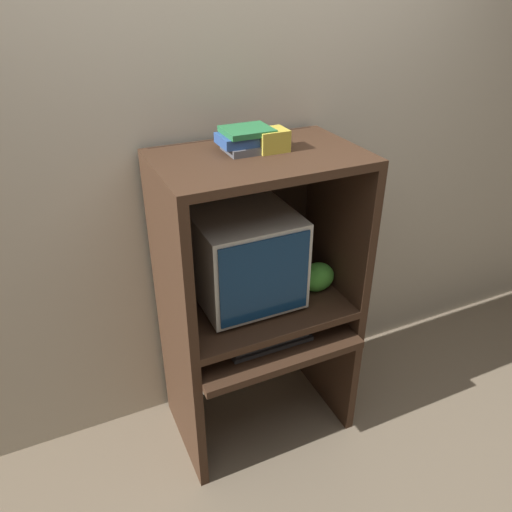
{
  "coord_description": "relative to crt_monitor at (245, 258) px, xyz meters",
  "views": [
    {
      "loc": [
        -0.8,
        -1.43,
        2.07
      ],
      "look_at": [
        -0.01,
        0.27,
        0.99
      ],
      "focal_mm": 35.0,
      "sensor_mm": 36.0,
      "label": 1
    }
  ],
  "objects": [
    {
      "name": "snack_bag",
      "position": [
        0.34,
        -0.06,
        -0.15
      ],
      "size": [
        0.17,
        0.13,
        0.14
      ],
      "color": "green",
      "rests_on": "desk_monitor_shelf"
    },
    {
      "name": "mouse",
      "position": [
        0.28,
        -0.16,
        -0.33
      ],
      "size": [
        0.07,
        0.05,
        0.03
      ],
      "color": "#B7B7B7",
      "rests_on": "desk_base"
    },
    {
      "name": "storage_box",
      "position": [
        0.11,
        -0.01,
        0.52
      ],
      "size": [
        0.12,
        0.1,
        0.09
      ],
      "color": "gold",
      "rests_on": "hutch_upper"
    },
    {
      "name": "book_stack",
      "position": [
        0.02,
        0.03,
        0.52
      ],
      "size": [
        0.22,
        0.16,
        0.09
      ],
      "color": "#4C4C51",
      "rests_on": "hutch_upper"
    },
    {
      "name": "keyboard",
      "position": [
        0.03,
        -0.18,
        -0.34
      ],
      "size": [
        0.38,
        0.14,
        0.03
      ],
      "color": "#2D2D30",
      "rests_on": "desk_base"
    },
    {
      "name": "hutch_upper",
      "position": [
        0.05,
        -0.01,
        0.22
      ],
      "size": [
        0.83,
        0.54,
        0.7
      ],
      "color": "#382316",
      "rests_on": "desk_monitor_shelf"
    },
    {
      "name": "crt_monitor",
      "position": [
        0.0,
        0.0,
        0.0
      ],
      "size": [
        0.44,
        0.41,
        0.43
      ],
      "color": "beige",
      "rests_on": "desk_monitor_shelf"
    },
    {
      "name": "desk_monitor_shelf",
      "position": [
        0.05,
        -0.04,
        -0.25
      ],
      "size": [
        0.83,
        0.54,
        0.13
      ],
      "color": "#382316",
      "rests_on": "desk_base"
    },
    {
      "name": "ground_plane",
      "position": [
        0.05,
        -0.31,
        -0.97
      ],
      "size": [
        12.0,
        12.0,
        0.0
      ],
      "primitive_type": "plane",
      "color": "#756651"
    },
    {
      "name": "wall_back",
      "position": [
        0.05,
        0.29,
        0.33
      ],
      "size": [
        6.0,
        0.06,
        2.6
      ],
      "color": "#B2A893",
      "rests_on": "ground_plane"
    },
    {
      "name": "desk_base",
      "position": [
        0.05,
        -0.08,
        -0.58
      ],
      "size": [
        0.83,
        0.59,
        0.62
      ],
      "color": "#382316",
      "rests_on": "ground_plane"
    }
  ]
}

